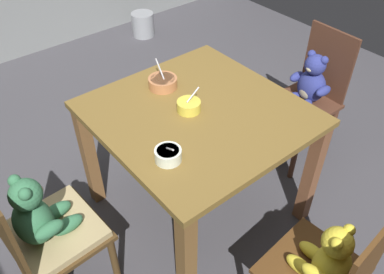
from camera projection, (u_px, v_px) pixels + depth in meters
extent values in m
cube|color=#454348|center=(197.00, 208.00, 2.51)|extent=(5.20, 5.20, 0.04)
cube|color=brown|center=(198.00, 114.00, 2.03)|extent=(0.98, 1.00, 0.03)
cube|color=brown|center=(186.00, 265.00, 1.79)|extent=(0.07, 0.07, 0.71)
cube|color=brown|center=(311.00, 175.00, 2.21)|extent=(0.07, 0.07, 0.71)
cube|color=brown|center=(89.00, 157.00, 2.32)|extent=(0.07, 0.07, 0.71)
cube|color=brown|center=(205.00, 101.00, 2.75)|extent=(0.07, 0.07, 0.71)
cube|color=#523216|center=(312.00, 270.00, 1.70)|extent=(0.42, 0.40, 0.02)
cube|color=#523216|center=(365.00, 267.00, 1.45)|extent=(0.37, 0.05, 0.44)
cylinder|color=#523216|center=(297.00, 252.00, 2.01)|extent=(0.04, 0.04, 0.41)
ellipsoid|color=yellow|center=(331.00, 265.00, 1.59)|extent=(0.18, 0.16, 0.20)
ellipsoid|color=beige|center=(320.00, 259.00, 1.62)|extent=(0.10, 0.06, 0.12)
sphere|color=yellow|center=(338.00, 242.00, 1.50)|extent=(0.12, 0.12, 0.12)
ellipsoid|color=beige|center=(327.00, 237.00, 1.53)|extent=(0.05, 0.05, 0.04)
sphere|color=yellow|center=(349.00, 230.00, 1.49)|extent=(0.05, 0.05, 0.05)
sphere|color=yellow|center=(337.00, 244.00, 1.44)|extent=(0.05, 0.05, 0.05)
ellipsoid|color=yellow|center=(341.00, 244.00, 1.64)|extent=(0.06, 0.12, 0.06)
ellipsoid|color=yellow|center=(314.00, 274.00, 1.54)|extent=(0.06, 0.12, 0.06)
ellipsoid|color=yellow|center=(312.00, 252.00, 1.72)|extent=(0.07, 0.13, 0.06)
ellipsoid|color=yellow|center=(300.00, 265.00, 1.67)|extent=(0.07, 0.13, 0.06)
cube|color=#493319|center=(57.00, 234.00, 1.84)|extent=(0.42, 0.43, 0.02)
cube|color=#493319|center=(0.00, 225.00, 1.58)|extent=(0.04, 0.38, 0.46)
cylinder|color=#493319|center=(115.00, 263.00, 1.96)|extent=(0.04, 0.04, 0.41)
cylinder|color=#493319|center=(78.00, 220.00, 2.16)|extent=(0.04, 0.04, 0.41)
cylinder|color=#493319|center=(18.00, 257.00, 1.99)|extent=(0.04, 0.04, 0.41)
cube|color=tan|center=(55.00, 230.00, 1.82)|extent=(0.39, 0.40, 0.04)
ellipsoid|color=#36724A|center=(34.00, 221.00, 1.70)|extent=(0.17, 0.20, 0.22)
ellipsoid|color=#CEB08C|center=(46.00, 216.00, 1.73)|extent=(0.06, 0.11, 0.13)
sphere|color=#36724A|center=(25.00, 195.00, 1.60)|extent=(0.14, 0.14, 0.14)
ellipsoid|color=#CEB08C|center=(37.00, 190.00, 1.63)|extent=(0.05, 0.06, 0.04)
sphere|color=#36724A|center=(25.00, 194.00, 1.53)|extent=(0.05, 0.05, 0.05)
sphere|color=#36724A|center=(14.00, 181.00, 1.59)|extent=(0.05, 0.05, 0.05)
ellipsoid|color=#36724A|center=(49.00, 230.00, 1.63)|extent=(0.13, 0.07, 0.06)
ellipsoid|color=#36724A|center=(26.00, 199.00, 1.75)|extent=(0.13, 0.07, 0.06)
ellipsoid|color=#36724A|center=(68.00, 225.00, 1.78)|extent=(0.15, 0.08, 0.07)
ellipsoid|color=#36724A|center=(56.00, 211.00, 1.84)|extent=(0.15, 0.08, 0.07)
cube|color=#502E20|center=(301.00, 105.00, 2.60)|extent=(0.43, 0.38, 0.02)
cube|color=#502E20|center=(328.00, 63.00, 2.53)|extent=(0.03, 0.34, 0.45)
cylinder|color=#502E20|center=(260.00, 129.00, 2.75)|extent=(0.04, 0.04, 0.41)
cylinder|color=#502E20|center=(295.00, 154.00, 2.56)|extent=(0.04, 0.04, 0.41)
cylinder|color=#502E20|center=(295.00, 110.00, 2.91)|extent=(0.04, 0.04, 0.41)
cylinder|color=#502E20|center=(330.00, 132.00, 2.73)|extent=(0.04, 0.04, 0.41)
ellipsoid|color=navy|center=(311.00, 86.00, 2.55)|extent=(0.16, 0.19, 0.21)
ellipsoid|color=beige|center=(306.00, 90.00, 2.54)|extent=(0.06, 0.10, 0.13)
sphere|color=navy|center=(315.00, 65.00, 2.45)|extent=(0.13, 0.13, 0.13)
ellipsoid|color=beige|center=(310.00, 69.00, 2.43)|extent=(0.05, 0.05, 0.04)
sphere|color=navy|center=(312.00, 54.00, 2.45)|extent=(0.05, 0.05, 0.05)
sphere|color=navy|center=(324.00, 60.00, 2.39)|extent=(0.05, 0.05, 0.05)
ellipsoid|color=navy|center=(297.00, 77.00, 2.59)|extent=(0.12, 0.06, 0.06)
ellipsoid|color=navy|center=(323.00, 91.00, 2.46)|extent=(0.12, 0.06, 0.06)
ellipsoid|color=navy|center=(292.00, 98.00, 2.58)|extent=(0.14, 0.07, 0.07)
ellipsoid|color=navy|center=(304.00, 106.00, 2.52)|extent=(0.14, 0.07, 0.07)
cylinder|color=yellow|center=(189.00, 106.00, 2.00)|extent=(0.12, 0.12, 0.05)
cylinder|color=yellow|center=(189.00, 110.00, 2.01)|extent=(0.07, 0.07, 0.01)
cylinder|color=#CBB194|center=(189.00, 102.00, 1.99)|extent=(0.10, 0.10, 0.01)
cylinder|color=#BCBCC1|center=(193.00, 95.00, 1.98)|extent=(0.08, 0.01, 0.06)
ellipsoid|color=#BCBCC1|center=(187.00, 104.00, 1.98)|extent=(0.03, 0.02, 0.01)
cylinder|color=silver|center=(168.00, 155.00, 1.73)|extent=(0.12, 0.12, 0.06)
cylinder|color=silver|center=(168.00, 159.00, 1.74)|extent=(0.07, 0.07, 0.01)
cylinder|color=beige|center=(168.00, 151.00, 1.71)|extent=(0.10, 0.10, 0.01)
cylinder|color=#BCBCC1|center=(170.00, 149.00, 1.67)|extent=(0.03, 0.08, 0.06)
ellipsoid|color=#BCBCC1|center=(167.00, 150.00, 1.72)|extent=(0.03, 0.04, 0.01)
cylinder|color=#BE7749|center=(163.00, 83.00, 2.16)|extent=(0.16, 0.16, 0.06)
cylinder|color=#BE7749|center=(163.00, 86.00, 2.18)|extent=(0.09, 0.09, 0.01)
cylinder|color=beige|center=(163.00, 79.00, 2.15)|extent=(0.13, 0.13, 0.01)
cylinder|color=#BCBCC1|center=(160.00, 69.00, 2.14)|extent=(0.03, 0.11, 0.08)
ellipsoid|color=#BCBCC1|center=(164.00, 81.00, 2.14)|extent=(0.03, 0.04, 0.01)
cylinder|color=#93969B|center=(143.00, 24.00, 4.19)|extent=(0.23, 0.23, 0.24)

